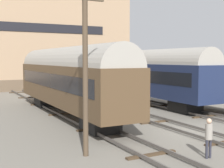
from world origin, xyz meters
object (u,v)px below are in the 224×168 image
train_car_brown (67,77)px  person_worker (209,134)px  train_car_navy (147,73)px  utility_pole (85,64)px

train_car_brown → person_worker: (2.02, -12.79, -1.94)m
train_car_brown → person_worker: 13.09m
train_car_navy → utility_pole: 17.35m
train_car_brown → train_car_navy: bearing=16.4°
train_car_brown → person_worker: bearing=-81.0°
person_worker → utility_pole: 6.26m
train_car_brown → train_car_navy: train_car_brown is taller
person_worker → utility_pole: size_ratio=0.22×
train_car_navy → utility_pole: utility_pole is taller
train_car_brown → utility_pole: utility_pole is taller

